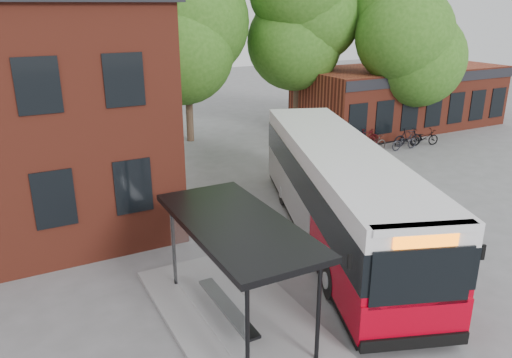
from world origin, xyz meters
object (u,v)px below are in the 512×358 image
city_bus (337,193)px  bicycle_2 (344,145)px  bicycle_6 (404,142)px  bicycle_7 (408,137)px  bicycle_extra_0 (424,138)px  bicycle_1 (366,148)px  bicycle_3 (358,144)px  bicycle_4 (372,143)px  bicycle_0 (353,150)px  bus_shelter (237,272)px  bicycle_5 (367,138)px

city_bus → bicycle_2: city_bus is taller
city_bus → bicycle_2: 11.08m
bicycle_6 → bicycle_7: size_ratio=1.01×
bicycle_extra_0 → bicycle_1: bearing=104.7°
bicycle_3 → bicycle_4: (0.81, -0.26, 0.04)m
bicycle_7 → bicycle_3: bearing=94.0°
bicycle_0 → bicycle_4: (1.80, 0.53, 0.07)m
bicycle_0 → bicycle_3: size_ratio=1.05×
bus_shelter → bicycle_7: bus_shelter is taller
city_bus → bicycle_4: city_bus is taller
city_bus → bicycle_extra_0: size_ratio=7.19×
bicycle_3 → bicycle_7: size_ratio=0.82×
bicycle_5 → bicycle_6: size_ratio=0.97×
bicycle_1 → bicycle_6: (2.83, 0.02, 0.02)m
bicycle_0 → bicycle_1: size_ratio=1.02×
bicycle_1 → bicycle_3: (0.21, 0.94, -0.02)m
bicycle_3 → bicycle_0: bearing=137.0°
bus_shelter → bicycle_5: 18.55m
bicycle_1 → bicycle_4: size_ratio=0.84×
bicycle_3 → bicycle_5: (1.14, 0.64, 0.09)m
bicycle_0 → bicycle_7: (4.32, 0.32, 0.14)m
bicycle_3 → bicycle_4: bicycle_4 is taller
bicycle_5 → bicycle_6: bicycle_5 is taller
bicycle_4 → bicycle_6: (1.81, -0.66, 0.00)m
city_bus → bicycle_6: size_ratio=7.28×
bicycle_7 → bicycle_extra_0: size_ratio=0.98×
bus_shelter → bicycle_3: size_ratio=4.75×
bus_shelter → bicycle_6: bearing=33.4°
bicycle_4 → bicycle_7: size_ratio=1.01×
bicycle_4 → bicycle_2: bearing=78.2°
city_bus → bicycle_extra_0: city_bus is taller
bicycle_2 → bicycle_5: size_ratio=0.95×
bicycle_3 → bicycle_1: bearing=175.4°
city_bus → bicycle_1: size_ratio=8.72×
bicycle_2 → bicycle_5: 2.00m
bus_shelter → bicycle_3: bearing=40.8°
bicycle_1 → bicycle_7: 3.58m
bus_shelter → bicycle_0: size_ratio=4.51×
bus_shelter → bicycle_1: bearing=38.8°
bicycle_0 → bicycle_extra_0: bearing=-105.0°
city_bus → bicycle_5: 12.67m
bicycle_1 → bicycle_2: bearing=43.8°
bicycle_2 → bicycle_extra_0: (5.09, -1.05, 0.04)m
bicycle_2 → bicycle_4: size_ratio=0.93×
bicycle_1 → bicycle_extra_0: bicycle_extra_0 is taller
bicycle_2 → bicycle_4: bearing=-111.9°
bicycle_1 → bicycle_extra_0: 4.49m
bicycle_2 → bicycle_7: size_ratio=0.94×
bicycle_2 → bicycle_5: bearing=-83.1°
city_bus → bicycle_3: 11.43m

